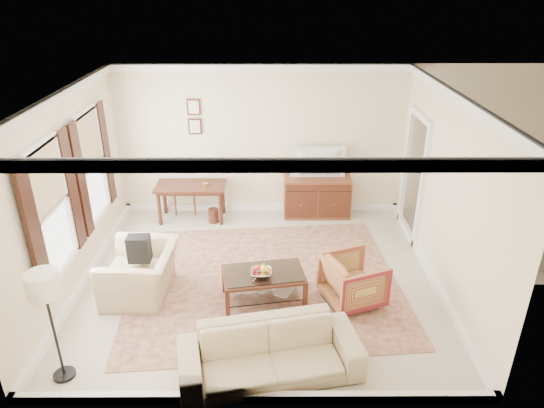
{
  "coord_description": "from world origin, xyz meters",
  "views": [
    {
      "loc": [
        0.17,
        -6.43,
        4.33
      ],
      "look_at": [
        0.2,
        0.3,
        1.15
      ],
      "focal_mm": 32.0,
      "sensor_mm": 36.0,
      "label": 1
    }
  ],
  "objects_px": {
    "coffee_table": "(263,279)",
    "sofa": "(270,346)",
    "writing_desk": "(191,190)",
    "club_armchair": "(140,265)",
    "tv": "(319,154)",
    "striped_armchair": "(354,278)",
    "sideboard": "(317,197)"
  },
  "relations": [
    {
      "from": "coffee_table",
      "to": "sofa",
      "type": "bearing_deg",
      "value": -86.29
    },
    {
      "from": "writing_desk",
      "to": "club_armchair",
      "type": "distance_m",
      "value": 2.51
    },
    {
      "from": "tv",
      "to": "striped_armchair",
      "type": "height_order",
      "value": "tv"
    },
    {
      "from": "coffee_table",
      "to": "striped_armchair",
      "type": "relative_size",
      "value": 1.57
    },
    {
      "from": "club_armchair",
      "to": "sofa",
      "type": "bearing_deg",
      "value": 52.88
    },
    {
      "from": "sideboard",
      "to": "club_armchair",
      "type": "relative_size",
      "value": 1.13
    },
    {
      "from": "tv",
      "to": "sofa",
      "type": "relative_size",
      "value": 0.48
    },
    {
      "from": "writing_desk",
      "to": "tv",
      "type": "bearing_deg",
      "value": 3.1
    },
    {
      "from": "sideboard",
      "to": "tv",
      "type": "xyz_separation_m",
      "value": [
        0.0,
        -0.02,
        0.9
      ]
    },
    {
      "from": "sideboard",
      "to": "coffee_table",
      "type": "bearing_deg",
      "value": -109.83
    },
    {
      "from": "tv",
      "to": "club_armchair",
      "type": "height_order",
      "value": "tv"
    },
    {
      "from": "writing_desk",
      "to": "tv",
      "type": "xyz_separation_m",
      "value": [
        2.43,
        0.13,
        0.69
      ]
    },
    {
      "from": "coffee_table",
      "to": "tv",
      "type": "bearing_deg",
      "value": 70.04
    },
    {
      "from": "sofa",
      "to": "writing_desk",
      "type": "bearing_deg",
      "value": 98.53
    },
    {
      "from": "tv",
      "to": "club_armchair",
      "type": "relative_size",
      "value": 0.89
    },
    {
      "from": "tv",
      "to": "striped_armchair",
      "type": "distance_m",
      "value": 2.97
    },
    {
      "from": "striped_armchair",
      "to": "club_armchair",
      "type": "distance_m",
      "value": 3.11
    },
    {
      "from": "writing_desk",
      "to": "sideboard",
      "type": "relative_size",
      "value": 1.02
    },
    {
      "from": "sideboard",
      "to": "coffee_table",
      "type": "relative_size",
      "value": 1.03
    },
    {
      "from": "sideboard",
      "to": "sofa",
      "type": "relative_size",
      "value": 0.61
    },
    {
      "from": "sideboard",
      "to": "striped_armchair",
      "type": "relative_size",
      "value": 1.62
    },
    {
      "from": "club_armchair",
      "to": "sofa",
      "type": "relative_size",
      "value": 0.54
    },
    {
      "from": "writing_desk",
      "to": "tv",
      "type": "height_order",
      "value": "tv"
    },
    {
      "from": "sideboard",
      "to": "sofa",
      "type": "height_order",
      "value": "sofa"
    },
    {
      "from": "striped_armchair",
      "to": "sofa",
      "type": "relative_size",
      "value": 0.37
    },
    {
      "from": "tv",
      "to": "club_armchair",
      "type": "bearing_deg",
      "value": 42.72
    },
    {
      "from": "coffee_table",
      "to": "writing_desk",
      "type": "bearing_deg",
      "value": 118.08
    },
    {
      "from": "coffee_table",
      "to": "club_armchair",
      "type": "distance_m",
      "value": 1.83
    },
    {
      "from": "tv",
      "to": "sofa",
      "type": "distance_m",
      "value": 4.42
    },
    {
      "from": "tv",
      "to": "sofa",
      "type": "height_order",
      "value": "tv"
    },
    {
      "from": "sideboard",
      "to": "tv",
      "type": "distance_m",
      "value": 0.9
    },
    {
      "from": "sideboard",
      "to": "sofa",
      "type": "xyz_separation_m",
      "value": [
        -0.92,
        -4.25,
        0.02
      ]
    }
  ]
}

